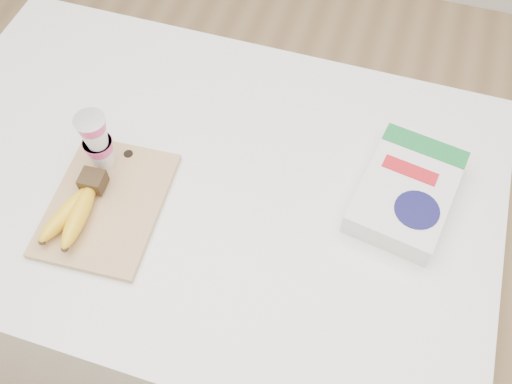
% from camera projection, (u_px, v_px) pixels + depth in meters
% --- Properties ---
extents(room, '(4.00, 4.00, 4.00)m').
position_uv_depth(room, '(175.00, 27.00, 0.86)').
color(room, tan).
rests_on(room, ground).
extents(table, '(1.26, 0.84, 0.95)m').
position_uv_depth(table, '(212.00, 272.00, 1.60)').
color(table, white).
rests_on(table, ground).
extents(cutting_board, '(0.24, 0.31, 0.01)m').
position_uv_depth(cutting_board, '(107.00, 204.00, 1.16)').
color(cutting_board, tan).
rests_on(cutting_board, table).
extents(bananas, '(0.09, 0.19, 0.05)m').
position_uv_depth(bananas, '(76.00, 209.00, 1.12)').
color(bananas, '#382816').
rests_on(bananas, cutting_board).
extents(yogurt_stack, '(0.07, 0.07, 0.15)m').
position_uv_depth(yogurt_stack, '(97.00, 141.00, 1.14)').
color(yogurt_stack, white).
rests_on(yogurt_stack, cutting_board).
extents(cereal_box, '(0.22, 0.28, 0.06)m').
position_uv_depth(cereal_box, '(406.00, 191.00, 1.15)').
color(cereal_box, white).
rests_on(cereal_box, table).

